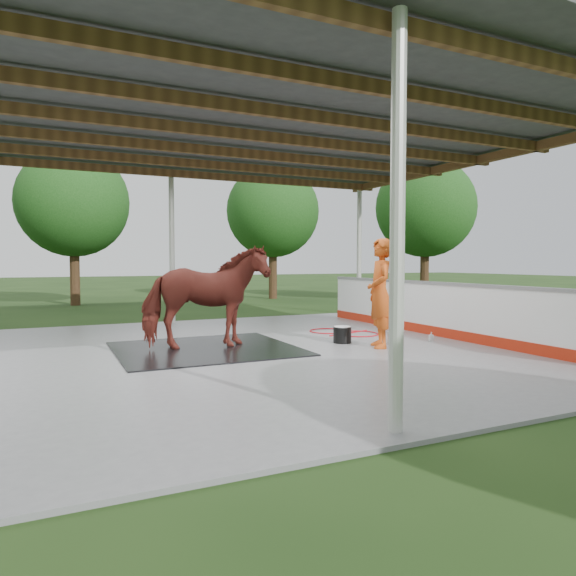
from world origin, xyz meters
name	(u,v)px	position (x,y,z in m)	size (l,w,h in m)	color
ground	(232,354)	(0.00, 0.00, 0.00)	(100.00, 100.00, 0.00)	#1E3814
concrete_slab	(232,353)	(0.00, 0.00, 0.03)	(12.00, 10.00, 0.05)	slate
pavilion_structure	(230,126)	(0.00, 0.00, 3.97)	(12.60, 10.60, 4.05)	beige
dasher_board	(436,310)	(4.60, 0.00, 0.59)	(0.16, 8.00, 1.15)	#B1230E
tree_belt	(230,149)	(0.30, 0.90, 3.79)	(28.00, 28.00, 5.80)	#382314
rubber_mat	(206,349)	(-0.35, 0.40, 0.06)	(3.12, 2.93, 0.02)	black
horse	(205,297)	(-0.35, 0.40, 1.00)	(1.00, 2.19, 1.85)	maroon
handler	(380,293)	(2.61, -0.76, 1.05)	(0.73, 0.48, 2.01)	#C54B15
wash_bucket	(342,334)	(2.25, -0.02, 0.22)	(0.35, 0.35, 0.32)	black
soap_bottle_a	(390,335)	(3.00, -0.55, 0.22)	(0.13, 0.13, 0.34)	silver
soap_bottle_b	(431,336)	(4.00, -0.55, 0.14)	(0.08, 0.08, 0.18)	#338CD8
hose_coil	(344,332)	(3.00, 1.15, 0.06)	(1.27, 1.53, 0.02)	red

